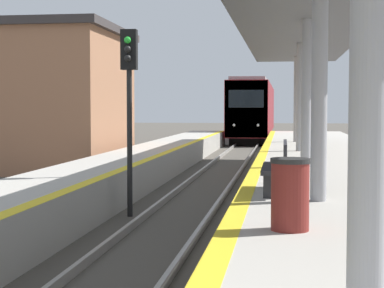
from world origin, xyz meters
TOP-DOWN VIEW (x-y plane):
  - train at (0.00, 49.64)m, footprint 2.74×23.56m
  - signal_mid at (-1.13, 11.97)m, footprint 0.36×0.31m
  - station_canopy at (2.90, 14.69)m, footprint 3.83×30.78m
  - trash_bin at (2.41, 5.90)m, footprint 0.50×0.50m
  - bench at (2.24, 9.49)m, footprint 0.44×1.92m
  - station_building at (-8.59, 22.77)m, footprint 8.92×6.95m

SIDE VIEW (x-z plane):
  - trash_bin at x=2.41m, z-range 0.95..1.85m
  - bench at x=2.24m, z-range 0.98..1.90m
  - train at x=0.00m, z-range 0.04..4.50m
  - station_building at x=-8.59m, z-range 0.01..5.72m
  - signal_mid at x=-1.13m, z-range 0.85..5.09m
  - station_canopy at x=2.90m, z-range 2.74..6.75m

